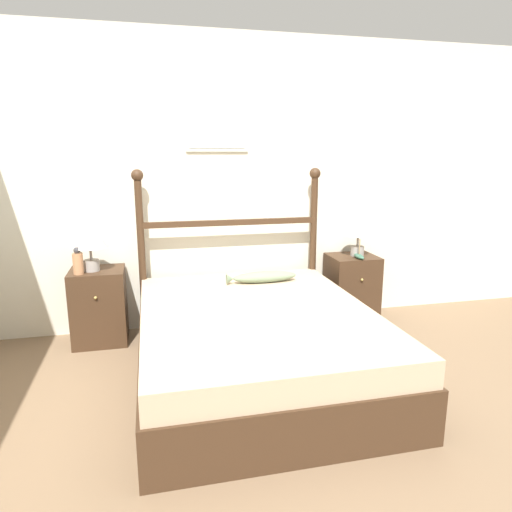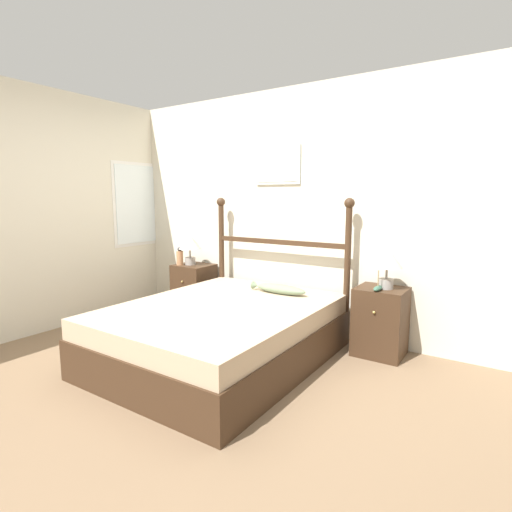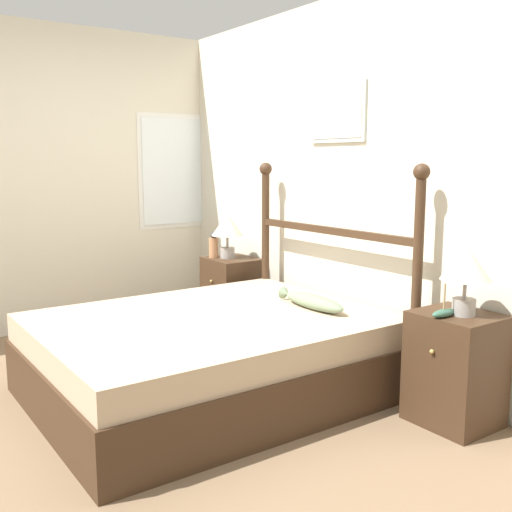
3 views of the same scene
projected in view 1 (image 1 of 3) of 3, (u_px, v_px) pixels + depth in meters
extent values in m
plane|color=#7A6047|center=(289.00, 420.00, 2.71)|extent=(16.00, 16.00, 0.00)
cube|color=beige|center=(234.00, 184.00, 4.07)|extent=(6.40, 0.06, 2.55)
cube|color=#ADB7B2|center=(217.00, 127.00, 3.89)|extent=(0.54, 0.02, 0.40)
cube|color=silver|center=(217.00, 127.00, 3.88)|extent=(0.48, 0.01, 0.34)
cube|color=#3D2819|center=(257.00, 354.00, 3.21)|extent=(1.59, 2.03, 0.33)
cube|color=tan|center=(257.00, 321.00, 3.15)|extent=(1.55, 1.99, 0.17)
cylinder|color=#3D2819|center=(142.00, 260.00, 3.86)|extent=(0.06, 0.06, 1.33)
sphere|color=#3D2819|center=(137.00, 175.00, 3.70)|extent=(0.10, 0.10, 0.10)
cylinder|color=#3D2819|center=(313.00, 251.00, 4.20)|extent=(0.06, 0.06, 1.33)
sphere|color=#3D2819|center=(315.00, 173.00, 4.05)|extent=(0.10, 0.10, 0.10)
cube|color=#3D2819|center=(231.00, 223.00, 3.97)|extent=(1.53, 0.04, 0.05)
cube|color=#3D2819|center=(99.00, 306.00, 3.77)|extent=(0.43, 0.39, 0.62)
sphere|color=tan|center=(95.00, 298.00, 3.55)|extent=(0.02, 0.02, 0.02)
cube|color=#3D2819|center=(351.00, 288.00, 4.28)|extent=(0.43, 0.39, 0.62)
sphere|color=tan|center=(362.00, 280.00, 4.05)|extent=(0.02, 0.02, 0.02)
cylinder|color=gray|center=(92.00, 265.00, 3.66)|extent=(0.12, 0.12, 0.09)
cylinder|color=gray|center=(91.00, 254.00, 3.64)|extent=(0.02, 0.02, 0.10)
cone|color=beige|center=(89.00, 236.00, 3.61)|extent=(0.26, 0.26, 0.18)
cylinder|color=gray|center=(357.00, 251.00, 4.20)|extent=(0.12, 0.12, 0.09)
cylinder|color=gray|center=(358.00, 241.00, 4.18)|extent=(0.02, 0.02, 0.10)
cone|color=beige|center=(358.00, 226.00, 4.15)|extent=(0.26, 0.26, 0.18)
cylinder|color=tan|center=(78.00, 264.00, 3.56)|extent=(0.08, 0.08, 0.17)
sphere|color=#333338|center=(77.00, 250.00, 3.53)|extent=(0.05, 0.05, 0.05)
ellipsoid|color=#386651|center=(359.00, 256.00, 4.09)|extent=(0.06, 0.17, 0.04)
cylinder|color=#997F56|center=(359.00, 247.00, 4.07)|extent=(0.01, 0.01, 0.14)
ellipsoid|color=gray|center=(265.00, 277.00, 3.79)|extent=(0.54, 0.14, 0.09)
cone|color=gray|center=(230.00, 279.00, 3.72)|extent=(0.06, 0.08, 0.08)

